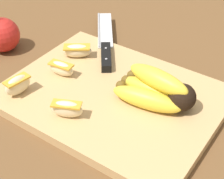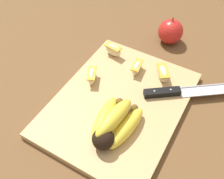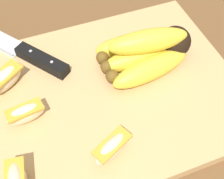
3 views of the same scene
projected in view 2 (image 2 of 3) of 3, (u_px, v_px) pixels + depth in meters
The scene contains 9 objects.
ground_plane at pixel (116, 104), 0.73m from camera, with size 6.00×6.00×0.00m, color brown.
cutting_board at pixel (119, 104), 0.72m from camera, with size 0.42×0.32×0.02m, color tan.
banana_bunch at pixel (114, 124), 0.63m from camera, with size 0.16×0.11×0.07m.
chefs_knife at pixel (179, 91), 0.72m from camera, with size 0.19×0.24×0.02m.
apple_wedge_near at pixel (92, 76), 0.75m from camera, with size 0.06×0.04×0.04m.
apple_wedge_middle at pixel (163, 73), 0.76m from camera, with size 0.07×0.06×0.03m.
apple_wedge_far at pixel (137, 68), 0.77m from camera, with size 0.06×0.03×0.03m.
apple_wedge_extra at pixel (113, 50), 0.82m from camera, with size 0.03×0.06×0.04m.
whole_apple at pixel (171, 31), 0.88m from camera, with size 0.08×0.08×0.09m.
Camera 2 is at (0.39, 0.21, 0.58)m, focal length 42.35 mm.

